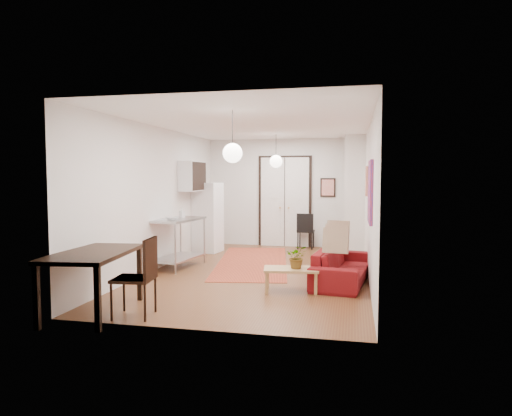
% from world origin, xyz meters
% --- Properties ---
extents(floor, '(7.00, 7.00, 0.00)m').
position_xyz_m(floor, '(0.00, 0.00, 0.00)').
color(floor, brown).
rests_on(floor, ground).
extents(ceiling, '(4.20, 7.00, 0.02)m').
position_xyz_m(ceiling, '(0.00, 0.00, 2.90)').
color(ceiling, white).
rests_on(ceiling, wall_back).
extents(wall_back, '(4.20, 0.02, 2.90)m').
position_xyz_m(wall_back, '(0.00, 3.50, 1.45)').
color(wall_back, silver).
rests_on(wall_back, floor).
extents(wall_front, '(4.20, 0.02, 2.90)m').
position_xyz_m(wall_front, '(0.00, -3.50, 1.45)').
color(wall_front, silver).
rests_on(wall_front, floor).
extents(wall_left, '(0.02, 7.00, 2.90)m').
position_xyz_m(wall_left, '(-2.10, 0.00, 1.45)').
color(wall_left, silver).
rests_on(wall_left, floor).
extents(wall_right, '(0.02, 7.00, 2.90)m').
position_xyz_m(wall_right, '(2.10, 0.00, 1.45)').
color(wall_right, silver).
rests_on(wall_right, floor).
extents(double_doors, '(1.44, 0.06, 2.50)m').
position_xyz_m(double_doors, '(0.00, 3.46, 1.20)').
color(double_doors, white).
rests_on(double_doors, wall_back).
extents(stub_partition, '(0.50, 0.10, 2.90)m').
position_xyz_m(stub_partition, '(1.85, 2.55, 1.45)').
color(stub_partition, silver).
rests_on(stub_partition, floor).
extents(wall_cabinet, '(0.35, 1.00, 0.70)m').
position_xyz_m(wall_cabinet, '(-1.92, 1.50, 1.90)').
color(wall_cabinet, white).
rests_on(wall_cabinet, wall_left).
extents(painting_popart, '(0.05, 1.00, 1.00)m').
position_xyz_m(painting_popart, '(2.08, -1.25, 1.65)').
color(painting_popart, red).
rests_on(painting_popart, wall_right).
extents(painting_abstract, '(0.05, 0.50, 0.60)m').
position_xyz_m(painting_abstract, '(2.08, 0.80, 1.80)').
color(painting_abstract, beige).
rests_on(painting_abstract, wall_right).
extents(poster_back, '(0.40, 0.03, 0.50)m').
position_xyz_m(poster_back, '(1.15, 3.47, 1.60)').
color(poster_back, red).
rests_on(poster_back, wall_back).
extents(print_left, '(0.03, 0.44, 0.54)m').
position_xyz_m(print_left, '(-2.07, 2.00, 1.95)').
color(print_left, olive).
rests_on(print_left, wall_left).
extents(pendant_back, '(0.30, 0.30, 0.80)m').
position_xyz_m(pendant_back, '(0.00, 2.00, 2.25)').
color(pendant_back, white).
rests_on(pendant_back, ceiling).
extents(pendant_front, '(0.30, 0.30, 0.80)m').
position_xyz_m(pendant_front, '(0.00, -2.00, 2.25)').
color(pendant_front, white).
rests_on(pendant_front, ceiling).
extents(kilim_rug, '(2.08, 4.13, 0.01)m').
position_xyz_m(kilim_rug, '(-0.35, 0.99, 0.00)').
color(kilim_rug, '#B24B2C').
rests_on(kilim_rug, floor).
extents(sofa, '(2.15, 1.08, 0.60)m').
position_xyz_m(sofa, '(1.64, -0.54, 0.30)').
color(sofa, maroon).
rests_on(sofa, floor).
extents(coffee_table, '(0.95, 0.62, 0.39)m').
position_xyz_m(coffee_table, '(0.82, -1.40, 0.34)').
color(coffee_table, '#A97C50').
rests_on(coffee_table, floor).
extents(potted_plant, '(0.35, 0.39, 0.38)m').
position_xyz_m(potted_plant, '(0.92, -1.40, 0.58)').
color(potted_plant, '#417032').
rests_on(potted_plant, coffee_table).
extents(kitchen_counter, '(0.84, 1.41, 1.02)m').
position_xyz_m(kitchen_counter, '(-1.75, 0.13, 0.68)').
color(kitchen_counter, '#AAABAE').
rests_on(kitchen_counter, floor).
extents(bowl, '(0.31, 0.31, 0.06)m').
position_xyz_m(bowl, '(-1.75, -0.17, 1.05)').
color(bowl, silver).
rests_on(bowl, kitchen_counter).
extents(soap_bottle, '(0.13, 0.13, 0.21)m').
position_xyz_m(soap_bottle, '(-1.75, 0.38, 1.13)').
color(soap_bottle, teal).
rests_on(soap_bottle, kitchen_counter).
extents(fridge, '(0.69, 0.69, 1.74)m').
position_xyz_m(fridge, '(-1.75, 2.13, 0.87)').
color(fridge, white).
rests_on(fridge, floor).
extents(dining_table, '(1.06, 1.66, 0.87)m').
position_xyz_m(dining_table, '(-1.68, -3.15, 0.77)').
color(dining_table, black).
rests_on(dining_table, floor).
extents(dining_chair_near, '(0.57, 0.76, 1.07)m').
position_xyz_m(dining_chair_near, '(-1.08, -3.04, 0.62)').
color(dining_chair_near, '#362111').
rests_on(dining_chair_near, floor).
extents(dining_chair_far, '(0.57, 0.76, 1.07)m').
position_xyz_m(dining_chair_far, '(-1.08, -3.04, 0.62)').
color(dining_chair_far, '#362111').
rests_on(dining_chair_far, floor).
extents(black_side_chair, '(0.44, 0.44, 0.94)m').
position_xyz_m(black_side_chair, '(0.61, 3.24, 0.55)').
color(black_side_chair, black).
rests_on(black_side_chair, floor).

